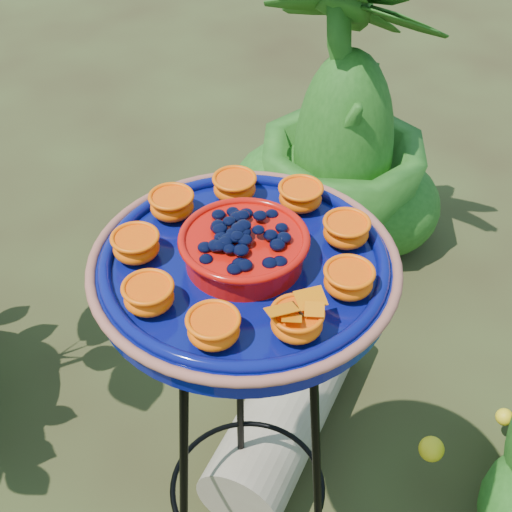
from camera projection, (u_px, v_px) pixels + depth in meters
name	position (u px, v px, depth m)	size (l,w,h in m)	color
tripod_stand	(247.00, 419.00, 1.18)	(0.37, 0.37, 0.80)	black
feeder_dish	(244.00, 262.00, 0.95)	(0.52, 0.52, 0.09)	#080E5E
driftwood_log	(288.00, 406.00, 1.68)	(0.19, 0.19, 0.56)	gray
shrub_back_right	(346.00, 117.00, 2.00)	(0.50, 0.50, 0.89)	#1D4E14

